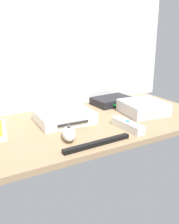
{
  "coord_description": "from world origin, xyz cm",
  "views": [
    {
      "loc": [
        -48.52,
        -84.12,
        36.01
      ],
      "look_at": [
        0.0,
        0.0,
        4.0
      ],
      "focal_mm": 42.3,
      "sensor_mm": 36.0,
      "label": 1
    }
  ],
  "objects": [
    {
      "name": "ground_plane",
      "position": [
        0.0,
        0.0,
        -1.0
      ],
      "size": [
        100.0,
        48.0,
        2.0
      ],
      "primitive_type": "cube",
      "color": "#9E7F5B",
      "rests_on": "ground"
    },
    {
      "name": "game_console",
      "position": [
        -8.66,
        4.36,
        2.2
      ],
      "size": [
        21.69,
        17.21,
        4.4
      ],
      "rotation": [
        0.0,
        0.0,
        -0.04
      ],
      "color": "white",
      "rests_on": "ground_plane"
    },
    {
      "name": "mini_computer",
      "position": [
        25.16,
        -2.39,
        2.64
      ],
      "size": [
        18.86,
        18.86,
        5.3
      ],
      "rotation": [
        0.0,
        0.0,
        -0.12
      ],
      "color": "silver",
      "rests_on": "ground_plane"
    },
    {
      "name": "sensor_bar",
      "position": [
        -8.64,
        -19.91,
        0.7
      ],
      "size": [
        24.04,
        2.46,
        1.4
      ],
      "primitive_type": "cube",
      "rotation": [
        0.0,
        0.0,
        0.03
      ],
      "color": "black",
      "rests_on": "ground_plane"
    },
    {
      "name": "remote_wand",
      "position": [
        7.98,
        -13.68,
        1.51
      ],
      "size": [
        4.19,
        14.93,
        3.4
      ],
      "rotation": [
        0.0,
        0.0,
        0.04
      ],
      "color": "white",
      "rests_on": "ground_plane"
    },
    {
      "name": "back_wall",
      "position": [
        0.0,
        24.6,
        32.0
      ],
      "size": [
        110.0,
        1.2,
        64.0
      ],
      "primitive_type": "cube",
      "color": "white",
      "rests_on": "ground"
    },
    {
      "name": "network_router",
      "position": [
        21.3,
        15.5,
        1.7
      ],
      "size": [
        18.72,
        13.19,
        3.4
      ],
      "rotation": [
        0.0,
        0.0,
        0.06
      ],
      "color": "black",
      "rests_on": "ground_plane"
    },
    {
      "name": "remote_nunchuk",
      "position": [
        -14.14,
        -10.96,
        2.04
      ],
      "size": [
        7.79,
        10.92,
        5.1
      ],
      "rotation": [
        0.0,
        0.0,
        -0.38
      ],
      "color": "white",
      "rests_on": "ground_plane"
    }
  ]
}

